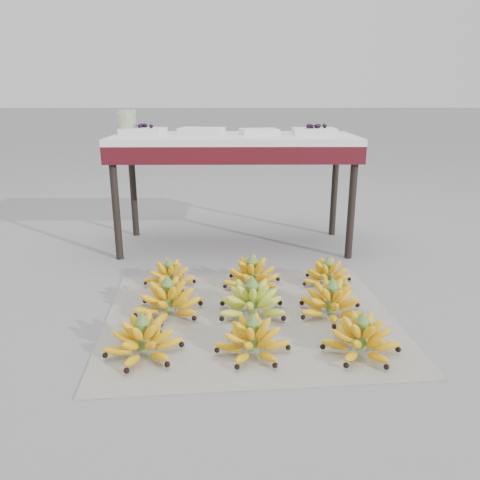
{
  "coord_description": "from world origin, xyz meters",
  "views": [
    {
      "loc": [
        -0.09,
        -1.89,
        0.94
      ],
      "look_at": [
        -0.06,
        0.32,
        0.25
      ],
      "focal_mm": 35.0,
      "sensor_mm": 36.0,
      "label": 1
    }
  ],
  "objects_px": {
    "tray_left": "(202,131)",
    "bunch_back_left": "(170,276)",
    "bunch_front_center": "(253,340)",
    "vendor_table": "(234,149)",
    "bunch_back_center": "(252,275)",
    "bunch_front_right": "(361,339)",
    "bunch_mid_right": "(332,302)",
    "bunch_back_right": "(328,275)",
    "tray_far_left": "(143,131)",
    "tray_far_right": "(314,131)",
    "glass_jar": "(127,123)",
    "bunch_mid_center": "(252,302)",
    "bunch_front_left": "(143,340)",
    "bunch_mid_left": "(168,300)",
    "tray_right": "(259,132)",
    "newspaper_mat": "(250,318)"
  },
  "relations": [
    {
      "from": "vendor_table",
      "to": "tray_left",
      "type": "xyz_separation_m",
      "value": [
        -0.2,
        0.02,
        0.1
      ]
    },
    {
      "from": "bunch_mid_center",
      "to": "bunch_back_center",
      "type": "xyz_separation_m",
      "value": [
        0.01,
        0.32,
        -0.0
      ]
    },
    {
      "from": "vendor_table",
      "to": "glass_jar",
      "type": "bearing_deg",
      "value": 178.23
    },
    {
      "from": "bunch_front_right",
      "to": "glass_jar",
      "type": "distance_m",
      "value": 1.89
    },
    {
      "from": "bunch_mid_left",
      "to": "newspaper_mat",
      "type": "bearing_deg",
      "value": -6.98
    },
    {
      "from": "bunch_front_left",
      "to": "bunch_back_left",
      "type": "height_order",
      "value": "bunch_front_left"
    },
    {
      "from": "bunch_front_right",
      "to": "vendor_table",
      "type": "distance_m",
      "value": 1.51
    },
    {
      "from": "bunch_front_left",
      "to": "glass_jar",
      "type": "relative_size",
      "value": 1.98
    },
    {
      "from": "bunch_front_right",
      "to": "bunch_back_right",
      "type": "xyz_separation_m",
      "value": [
        0.0,
        0.66,
        -0.01
      ]
    },
    {
      "from": "bunch_back_center",
      "to": "tray_left",
      "type": "height_order",
      "value": "tray_left"
    },
    {
      "from": "bunch_mid_right",
      "to": "glass_jar",
      "type": "distance_m",
      "value": 1.64
    },
    {
      "from": "bunch_front_center",
      "to": "bunch_mid_right",
      "type": "xyz_separation_m",
      "value": [
        0.36,
        0.31,
        0.0
      ]
    },
    {
      "from": "bunch_mid_right",
      "to": "bunch_back_right",
      "type": "distance_m",
      "value": 0.35
    },
    {
      "from": "tray_left",
      "to": "bunch_front_left",
      "type": "bearing_deg",
      "value": -96.03
    },
    {
      "from": "vendor_table",
      "to": "bunch_back_left",
      "type": "bearing_deg",
      "value": -116.15
    },
    {
      "from": "newspaper_mat",
      "to": "tray_far_left",
      "type": "relative_size",
      "value": 4.54
    },
    {
      "from": "vendor_table",
      "to": "tray_left",
      "type": "distance_m",
      "value": 0.22
    },
    {
      "from": "bunch_back_left",
      "to": "tray_far_left",
      "type": "height_order",
      "value": "tray_far_left"
    },
    {
      "from": "glass_jar",
      "to": "bunch_front_right",
      "type": "bearing_deg",
      "value": -50.24
    },
    {
      "from": "bunch_front_left",
      "to": "bunch_back_left",
      "type": "bearing_deg",
      "value": 88.68
    },
    {
      "from": "glass_jar",
      "to": "bunch_mid_center",
      "type": "bearing_deg",
      "value": -54.83
    },
    {
      "from": "vendor_table",
      "to": "bunch_mid_left",
      "type": "bearing_deg",
      "value": -106.48
    },
    {
      "from": "bunch_mid_left",
      "to": "glass_jar",
      "type": "relative_size",
      "value": 2.12
    },
    {
      "from": "bunch_front_right",
      "to": "vendor_table",
      "type": "height_order",
      "value": "vendor_table"
    },
    {
      "from": "bunch_front_center",
      "to": "bunch_mid_left",
      "type": "bearing_deg",
      "value": 140.19
    },
    {
      "from": "bunch_front_right",
      "to": "glass_jar",
      "type": "bearing_deg",
      "value": 148.83
    },
    {
      "from": "bunch_front_center",
      "to": "vendor_table",
      "type": "xyz_separation_m",
      "value": [
        -0.07,
        1.32,
        0.56
      ]
    },
    {
      "from": "bunch_front_center",
      "to": "vendor_table",
      "type": "relative_size",
      "value": 0.2
    },
    {
      "from": "bunch_mid_left",
      "to": "bunch_mid_center",
      "type": "distance_m",
      "value": 0.37
    },
    {
      "from": "bunch_back_right",
      "to": "tray_left",
      "type": "bearing_deg",
      "value": 136.48
    },
    {
      "from": "bunch_front_left",
      "to": "bunch_mid_left",
      "type": "relative_size",
      "value": 0.94
    },
    {
      "from": "glass_jar",
      "to": "tray_left",
      "type": "bearing_deg",
      "value": 0.37
    },
    {
      "from": "bunch_back_right",
      "to": "vendor_table",
      "type": "distance_m",
      "value": 0.99
    },
    {
      "from": "bunch_mid_right",
      "to": "tray_far_left",
      "type": "height_order",
      "value": "tray_far_left"
    },
    {
      "from": "glass_jar",
      "to": "bunch_back_center",
      "type": "bearing_deg",
      "value": -43.86
    },
    {
      "from": "tray_far_left",
      "to": "tray_left",
      "type": "distance_m",
      "value": 0.36
    },
    {
      "from": "bunch_mid_right",
      "to": "tray_left",
      "type": "distance_m",
      "value": 1.37
    },
    {
      "from": "bunch_mid_left",
      "to": "tray_right",
      "type": "distance_m",
      "value": 1.29
    },
    {
      "from": "bunch_back_left",
      "to": "tray_left",
      "type": "bearing_deg",
      "value": 90.0
    },
    {
      "from": "bunch_back_center",
      "to": "bunch_front_right",
      "type": "bearing_deg",
      "value": -57.79
    },
    {
      "from": "bunch_back_left",
      "to": "bunch_back_right",
      "type": "bearing_deg",
      "value": 10.8
    },
    {
      "from": "tray_far_right",
      "to": "glass_jar",
      "type": "xyz_separation_m",
      "value": [
        -1.13,
        0.01,
        0.05
      ]
    },
    {
      "from": "tray_left",
      "to": "bunch_back_left",
      "type": "bearing_deg",
      "value": -100.85
    },
    {
      "from": "bunch_front_left",
      "to": "tray_left",
      "type": "relative_size",
      "value": 1.01
    },
    {
      "from": "bunch_mid_right",
      "to": "bunch_back_center",
      "type": "bearing_deg",
      "value": 114.74
    },
    {
      "from": "bunch_mid_left",
      "to": "glass_jar",
      "type": "distance_m",
      "value": 1.28
    },
    {
      "from": "bunch_mid_center",
      "to": "bunch_back_left",
      "type": "bearing_deg",
      "value": 129.04
    },
    {
      "from": "bunch_mid_right",
      "to": "glass_jar",
      "type": "bearing_deg",
      "value": 114.87
    },
    {
      "from": "tray_right",
      "to": "tray_left",
      "type": "bearing_deg",
      "value": -177.63
    },
    {
      "from": "bunch_front_center",
      "to": "bunch_back_right",
      "type": "xyz_separation_m",
      "value": [
        0.41,
        0.65,
        -0.0
      ]
    }
  ]
}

